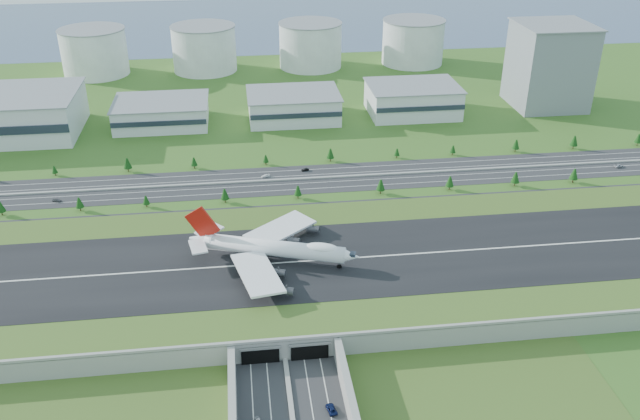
{
  "coord_description": "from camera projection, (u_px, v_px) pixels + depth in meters",
  "views": [
    {
      "loc": [
        -11.05,
        -232.59,
        155.48
      ],
      "look_at": [
        22.92,
        35.0,
        12.76
      ],
      "focal_mm": 38.0,
      "sensor_mm": 36.0,
      "label": 1
    }
  ],
  "objects": [
    {
      "name": "fuel_tank_c",
      "position": [
        310.0,
        45.0,
        547.11
      ],
      "size": [
        50.0,
        50.0,
        35.0
      ],
      "primitive_type": "cylinder",
      "color": "silver",
      "rests_on": "ground"
    },
    {
      "name": "office_tower",
      "position": [
        549.0,
        66.0,
        458.29
      ],
      "size": [
        46.0,
        46.0,
        55.0
      ],
      "primitive_type": "cube",
      "color": "gray",
      "rests_on": "ground"
    },
    {
      "name": "boeing_747",
      "position": [
        273.0,
        248.0,
        272.89
      ],
      "size": [
        69.77,
        64.87,
        22.39
      ],
      "rotation": [
        0.0,
        0.0,
        -0.32
      ],
      "color": "white",
      "rests_on": "airfield_deck"
    },
    {
      "name": "hangar_mid_a",
      "position": [
        162.0,
        113.0,
        434.31
      ],
      "size": [
        58.0,
        42.0,
        15.0
      ],
      "primitive_type": "cube",
      "color": "silver",
      "rests_on": "ground"
    },
    {
      "name": "fuel_tank_d",
      "position": [
        413.0,
        42.0,
        556.57
      ],
      "size": [
        50.0,
        50.0,
        35.0
      ],
      "primitive_type": "cylinder",
      "color": "silver",
      "rests_on": "ground"
    },
    {
      "name": "ground",
      "position": [
        275.0,
        280.0,
        277.9
      ],
      "size": [
        1200.0,
        1200.0,
        0.0
      ],
      "primitive_type": "plane",
      "color": "#3A591B",
      "rests_on": "ground"
    },
    {
      "name": "car_6",
      "position": [
        619.0,
        166.0,
        377.1
      ],
      "size": [
        5.88,
        3.53,
        1.53
      ],
      "primitive_type": "imported",
      "rotation": [
        0.0,
        0.0,
        1.76
      ],
      "color": "silver",
      "rests_on": "ground"
    },
    {
      "name": "car_4",
      "position": [
        57.0,
        200.0,
        339.75
      ],
      "size": [
        4.93,
        3.21,
        1.56
      ],
      "primitive_type": "imported",
      "rotation": [
        0.0,
        0.0,
        1.25
      ],
      "color": "#4F4F53",
      "rests_on": "ground"
    },
    {
      "name": "car_5",
      "position": [
        305.0,
        170.0,
        372.81
      ],
      "size": [
        4.48,
        2.53,
        1.4
      ],
      "primitive_type": "imported",
      "rotation": [
        0.0,
        0.0,
        -1.31
      ],
      "color": "black",
      "rests_on": "ground"
    },
    {
      "name": "car_7",
      "position": [
        265.0,
        176.0,
        365.7
      ],
      "size": [
        5.05,
        3.23,
        1.36
      ],
      "primitive_type": "imported",
      "rotation": [
        0.0,
        0.0,
        -1.27
      ],
      "color": "white",
      "rests_on": "ground"
    },
    {
      "name": "north_expressway",
      "position": [
        263.0,
        181.0,
        361.17
      ],
      "size": [
        560.0,
        36.0,
        0.12
      ],
      "primitive_type": "cube",
      "color": "#28282B",
      "rests_on": "ground"
    },
    {
      "name": "hangar_mid_c",
      "position": [
        413.0,
        100.0,
        451.75
      ],
      "size": [
        58.0,
        42.0,
        19.0
      ],
      "primitive_type": "cube",
      "color": "silver",
      "rests_on": "ground"
    },
    {
      "name": "hangar_mid_b",
      "position": [
        293.0,
        106.0,
        443.31
      ],
      "size": [
        58.0,
        42.0,
        17.0
      ],
      "primitive_type": "cube",
      "color": "silver",
      "rests_on": "ground"
    },
    {
      "name": "car_2",
      "position": [
        331.0,
        409.0,
        212.33
      ],
      "size": [
        3.7,
        6.01,
        1.55
      ],
      "primitive_type": "imported",
      "rotation": [
        0.0,
        0.0,
        3.36
      ],
      "color": "#0C153C",
      "rests_on": "ground"
    },
    {
      "name": "tree_row",
      "position": [
        301.0,
        172.0,
        360.39
      ],
      "size": [
        504.47,
        48.57,
        8.24
      ],
      "color": "#3D2819",
      "rests_on": "ground"
    },
    {
      "name": "airfield_deck",
      "position": [
        275.0,
        272.0,
        275.89
      ],
      "size": [
        520.0,
        100.0,
        9.2
      ],
      "color": "#969691",
      "rests_on": "ground"
    },
    {
      "name": "fuel_tank_b",
      "position": [
        204.0,
        49.0,
        537.65
      ],
      "size": [
        50.0,
        50.0,
        35.0
      ],
      "primitive_type": "cylinder",
      "color": "silver",
      "rests_on": "ground"
    },
    {
      "name": "bay_water",
      "position": [
        244.0,
        23.0,
        698.78
      ],
      "size": [
        1200.0,
        260.0,
        0.06
      ],
      "primitive_type": "cube",
      "color": "#3C5273",
      "rests_on": "ground"
    },
    {
      "name": "fuel_tank_a",
      "position": [
        94.0,
        52.0,
        528.18
      ],
      "size": [
        50.0,
        50.0,
        35.0
      ],
      "primitive_type": "cylinder",
      "color": "silver",
      "rests_on": "ground"
    }
  ]
}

